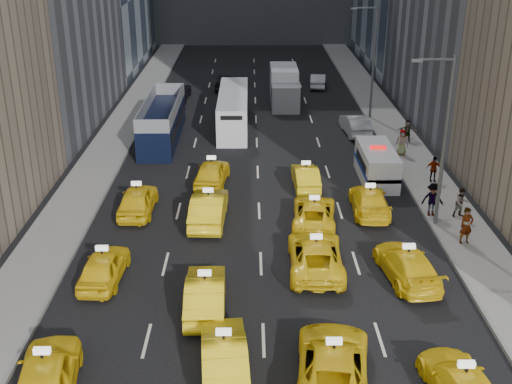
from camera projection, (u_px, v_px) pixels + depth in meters
ground at (265, 374)px, 22.85m from camera, size 160.00×160.00×0.00m
sidewalk_west at (110, 146)px, 45.76m from camera, size 3.00×90.00×0.15m
sidewalk_east at (403, 145)px, 45.95m from camera, size 3.00×90.00×0.15m
curb_west at (130, 146)px, 45.76m from camera, size 0.15×90.00×0.18m
curb_east at (383, 145)px, 45.93m from camera, size 0.15×90.00×0.18m
streetlight_near at (443, 137)px, 32.07m from camera, size 2.15×0.22×9.00m
streetlight_far at (372, 59)px, 50.50m from camera, size 2.15×0.22×9.00m
taxi_4 at (46, 377)px, 21.39m from camera, size 2.64×5.16×1.68m
taxi_5 at (224, 355)px, 22.64m from camera, size 1.96×4.66×1.50m
taxi_6 at (333, 364)px, 22.15m from camera, size 3.15×5.65×1.50m
taxi_8 at (104, 267)px, 28.51m from camera, size 1.90×4.24×1.41m
taxi_9 at (205, 293)px, 26.36m from camera, size 1.73×4.62×1.51m
taxi_10 at (316, 255)px, 29.45m from camera, size 2.60×5.35×1.46m
taxi_11 at (407, 265)px, 28.68m from camera, size 2.60×5.10×1.42m
taxi_12 at (138, 200)px, 35.21m from camera, size 1.85×4.49×1.52m
taxi_13 at (209, 208)px, 34.08m from camera, size 1.93×5.02×1.63m
taxi_14 at (314, 213)px, 33.90m from camera, size 2.68×4.96×1.32m
taxi_15 at (369, 201)px, 35.30m from camera, size 2.12×4.83×1.38m
taxi_16 at (212, 173)px, 39.04m from camera, size 2.26×4.63×1.52m
taxi_17 at (306, 177)px, 38.68m from camera, size 1.58×4.14×1.35m
nypd_van at (377, 165)px, 39.63m from camera, size 2.19×5.23×2.22m
double_decker at (162, 120)px, 46.85m from camera, size 3.04×10.42×2.99m
city_bus at (233, 110)px, 49.91m from camera, size 2.94×10.69×2.73m
box_truck at (284, 87)px, 56.10m from camera, size 2.96×7.02×3.12m
misc_car_0 at (355, 124)px, 48.44m from camera, size 1.96×4.64×1.49m
misc_car_1 at (175, 92)px, 57.83m from camera, size 2.70×5.41×1.47m
misc_car_2 at (285, 75)px, 63.74m from camera, size 2.64×5.88×1.67m
misc_car_3 at (225, 82)px, 61.45m from camera, size 1.92×4.34×1.45m
misc_car_4 at (318, 81)px, 62.13m from camera, size 1.87×4.18×1.33m
pedestrian_0 at (466, 226)px, 31.48m from camera, size 0.77×0.59×1.89m
pedestrian_1 at (461, 203)px, 34.35m from camera, size 0.86×0.57×1.64m
pedestrian_2 at (432, 199)px, 34.49m from camera, size 1.21×0.53×1.85m
pedestrian_3 at (433, 169)px, 39.11m from camera, size 0.95×0.46×1.59m
pedestrian_4 at (402, 142)px, 43.58m from camera, size 0.96×0.68×1.77m
pedestrian_5 at (407, 131)px, 46.37m from camera, size 1.50×0.83×1.56m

